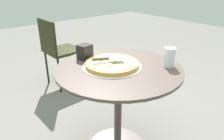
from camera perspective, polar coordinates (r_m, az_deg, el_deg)
name	(u,v)px	position (r m, az deg, el deg)	size (l,w,h in m)	color
patio_table	(118,92)	(1.52, 1.64, -5.78)	(0.84, 0.84, 0.70)	#52443E
pizza_on_tray	(112,64)	(1.44, -0.01, 1.54)	(0.40, 0.40, 0.05)	silver
pizza_server	(108,59)	(1.42, -1.06, 2.97)	(0.14, 0.21, 0.02)	silver
drinking_cup	(169,57)	(1.47, 14.89, 3.29)	(0.07, 0.07, 0.13)	silver
napkin_dispenser	(85,52)	(1.57, -7.18, 4.77)	(0.09, 0.08, 0.11)	black
patio_chair_far	(57,47)	(2.61, -14.24, 5.78)	(0.38, 0.38, 0.82)	black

